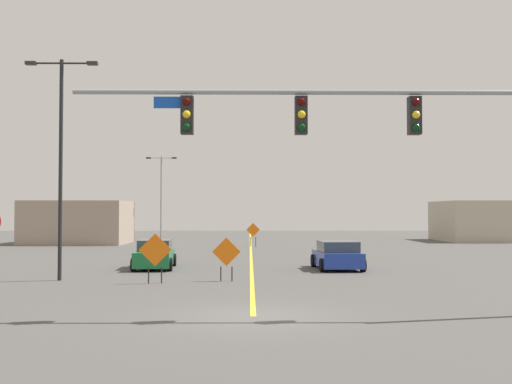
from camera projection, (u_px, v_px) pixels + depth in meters
name	position (u px, v px, depth m)	size (l,w,h in m)	color
ground	(253.00, 316.00, 16.60)	(147.64, 147.64, 0.00)	#4C4947
road_centre_stripe	(251.00, 242.00, 57.59)	(0.16, 82.02, 0.01)	yellow
traffic_signal_assembly	(362.00, 131.00, 16.77)	(12.64, 0.44, 6.60)	gray
street_lamp_near_right	(161.00, 191.00, 58.16)	(2.90, 0.24, 8.12)	gray
street_lamp_mid_left	(61.00, 152.00, 25.39)	(3.01, 0.24, 9.21)	black
construction_sign_right_lane	(226.00, 254.00, 25.00)	(1.18, 0.06, 1.79)	orange
construction_sign_median_far	(155.00, 252.00, 24.20)	(1.30, 0.20, 1.99)	orange
construction_sign_left_shoulder	(253.00, 231.00, 49.58)	(1.12, 0.13, 1.92)	orange
car_blue_far	(337.00, 256.00, 30.11)	(2.33, 3.91, 1.40)	#1E389E
car_green_passing	(155.00, 255.00, 30.55)	(2.13, 4.06, 1.43)	#196B38
roadside_building_west	(78.00, 222.00, 54.12)	(8.68, 6.83, 3.77)	gray
roadside_building_east	(475.00, 221.00, 59.09)	(6.62, 8.43, 3.85)	#B2A893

